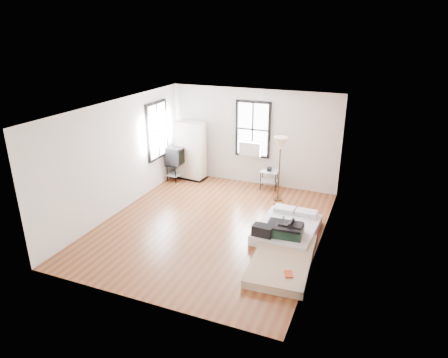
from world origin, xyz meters
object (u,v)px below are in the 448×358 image
at_px(mattress_main, 287,228).
at_px(tv_stand, 177,156).
at_px(mattress_bare, 283,252).
at_px(wardrobe, 191,151).
at_px(side_table, 269,175).
at_px(floor_lamp, 281,146).

bearing_deg(mattress_main, tv_stand, 153.60).
distance_m(mattress_main, tv_stand, 4.54).
height_order(mattress_bare, wardrobe, wardrobe).
xyz_separation_m(mattress_bare, tv_stand, (-4.13, 3.15, 0.61)).
xyz_separation_m(mattress_main, side_table, (-1.14, 2.46, 0.28)).
height_order(mattress_main, side_table, side_table).
bearing_deg(mattress_bare, floor_lamp, 103.05).
distance_m(mattress_bare, floor_lamp, 3.23).
bearing_deg(tv_stand, mattress_bare, -31.84).
distance_m(mattress_bare, tv_stand, 5.23).
bearing_deg(side_table, tv_stand, -173.51).
xyz_separation_m(mattress_bare, wardrobe, (-3.77, 3.40, 0.75)).
bearing_deg(side_table, wardrobe, -178.37).
bearing_deg(floor_lamp, mattress_main, -69.09).
distance_m(side_table, floor_lamp, 1.34).
bearing_deg(mattress_bare, side_table, 106.75).
height_order(side_table, floor_lamp, floor_lamp).
height_order(mattress_main, floor_lamp, floor_lamp).
xyz_separation_m(side_table, floor_lamp, (0.45, -0.67, 1.07)).
height_order(wardrobe, floor_lamp, wardrobe).
distance_m(mattress_main, mattress_bare, 1.02).
bearing_deg(side_table, mattress_main, -65.19).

